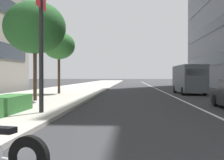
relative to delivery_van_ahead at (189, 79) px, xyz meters
name	(u,v)px	position (x,y,z in m)	size (l,w,h in m)	color
sidewalk_right_plaza	(69,90)	(4.63, 12.28, -1.34)	(160.00, 8.17, 0.15)	#B2ADA3
lane_centre_stripe	(158,89)	(9.63, 1.96, -1.41)	(110.00, 0.16, 0.01)	silver
delivery_van_ahead	(189,79)	(0.00, 0.00, 0.00)	(5.99, 2.20, 2.64)	#4C5156
street_tree_by_lamp_post	(35,28)	(-9.91, 11.27, 3.19)	(3.76, 3.76, 6.06)	#473323
street_tree_far_plaza	(59,46)	(-2.61, 11.60, 2.85)	(2.77, 2.77, 5.31)	#473323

